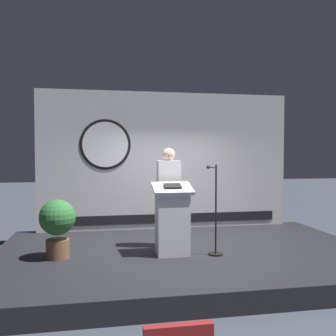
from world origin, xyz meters
The scene contains 7 objects.
ground_plane centered at (0.00, 0.00, 0.00)m, with size 40.00×40.00×0.00m, color #383D47.
stage_platform centered at (0.00, 0.00, 0.15)m, with size 6.40×4.00×0.30m, color black.
banner_display centered at (-0.03, 1.85, 1.79)m, with size 5.54×0.12×2.99m.
podium centered at (-0.28, -0.27, 0.87)m, with size 0.64×0.50×1.17m.
speaker_person centered at (-0.25, 0.21, 1.20)m, with size 0.40×0.26×1.75m.
microphone_stand centered at (0.41, -0.36, 0.82)m, with size 0.24×0.59×1.47m.
potted_plant centered at (-2.10, -0.17, 0.86)m, with size 0.56×0.56×0.93m.
Camera 1 is at (-1.39, -6.04, 1.94)m, focal length 38.76 mm.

